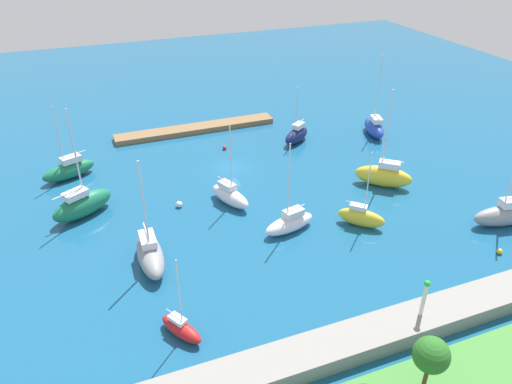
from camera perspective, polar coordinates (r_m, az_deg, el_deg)
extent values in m
plane|color=#19567F|center=(69.46, -3.00, 2.81)|extent=(160.00, 160.00, 0.00)
cube|color=olive|center=(81.67, -6.99, 7.32)|extent=(26.25, 3.06, 0.83)
cube|color=gray|center=(43.72, 12.38, -16.29)|extent=(65.60, 3.56, 1.57)
cylinder|color=silver|center=(44.85, 18.89, -11.81)|extent=(0.36, 0.36, 3.20)
sphere|color=green|center=(43.68, 19.29, -9.99)|extent=(0.56, 0.56, 0.56)
cylinder|color=brown|center=(40.47, 19.19, -19.30)|extent=(0.32, 0.32, 2.33)
sphere|color=#286B23|center=(39.04, 19.70, -17.40)|extent=(2.71, 2.71, 2.71)
ellipsoid|color=yellow|center=(66.39, 14.55, 1.77)|extent=(7.00, 6.48, 2.77)
cube|color=silver|center=(65.54, 15.26, 3.08)|extent=(2.86, 2.72, 0.85)
cylinder|color=silver|center=(63.64, 14.98, 7.01)|extent=(0.18, 0.18, 10.33)
cylinder|color=silver|center=(65.28, 15.67, 3.47)|extent=(2.14, 1.88, 0.14)
ellipsoid|color=#19724C|center=(70.94, -20.93, 2.33)|extent=(7.57, 4.77, 2.21)
cube|color=silver|center=(70.47, -20.73, 3.58)|extent=(2.92, 2.22, 0.84)
cylinder|color=silver|center=(68.73, -21.98, 6.04)|extent=(0.17, 0.17, 8.16)
cylinder|color=silver|center=(70.43, -20.35, 4.16)|extent=(2.97, 1.28, 0.14)
ellipsoid|color=gray|center=(51.70, -12.18, -7.18)|extent=(2.69, 7.84, 2.33)
cube|color=silver|center=(51.28, -12.48, -5.39)|extent=(1.58, 2.83, 0.80)
cylinder|color=silver|center=(47.98, -12.88, -1.68)|extent=(0.19, 0.19, 9.81)
cylinder|color=silver|center=(51.51, -12.67, -4.49)|extent=(0.21, 3.34, 0.15)
ellipsoid|color=white|center=(60.59, -3.02, -0.52)|extent=(4.21, 6.68, 2.05)
cube|color=silver|center=(60.24, -3.37, 0.78)|extent=(1.96, 2.58, 0.69)
cylinder|color=silver|center=(57.85, -2.96, 3.82)|extent=(0.15, 0.15, 8.44)
cylinder|color=silver|center=(60.33, -3.69, 1.36)|extent=(1.10, 2.52, 0.12)
ellipsoid|color=red|center=(44.06, -8.67, -15.47)|extent=(3.50, 4.68, 1.46)
cube|color=silver|center=(43.61, -9.11, -14.39)|extent=(1.56, 1.85, 0.38)
cylinder|color=silver|center=(41.06, -8.90, -11.56)|extent=(0.11, 0.11, 6.87)
cylinder|color=silver|center=(43.58, -9.49, -13.84)|extent=(1.04, 1.73, 0.09)
ellipsoid|color=#141E4C|center=(76.96, 4.72, 6.55)|extent=(5.86, 4.83, 2.26)
cube|color=silver|center=(76.73, 4.95, 7.69)|extent=(2.37, 2.13, 0.76)
cylinder|color=silver|center=(75.04, 4.75, 9.59)|extent=(0.14, 0.14, 6.66)
cylinder|color=silver|center=(76.92, 5.15, 8.16)|extent=(2.10, 1.45, 0.11)
ellipsoid|color=#2347B2|center=(81.65, 13.55, 7.27)|extent=(3.97, 7.09, 2.39)
cube|color=silver|center=(80.59, 13.81, 8.17)|extent=(1.97, 2.70, 0.81)
cylinder|color=silver|center=(79.75, 14.03, 11.59)|extent=(0.16, 0.16, 10.39)
cylinder|color=silver|center=(79.89, 13.98, 8.38)|extent=(0.87, 2.83, 0.13)
ellipsoid|color=yellow|center=(57.66, 12.11, -2.94)|extent=(4.93, 4.95, 2.14)
cube|color=silver|center=(57.01, 11.83, -1.72)|extent=(2.04, 2.04, 0.56)
cylinder|color=silver|center=(55.22, 12.91, 1.11)|extent=(0.13, 0.13, 7.33)
cylinder|color=silver|center=(56.85, 11.47, -1.26)|extent=(1.66, 1.67, 0.10)
ellipsoid|color=#19724C|center=(61.58, -19.49, -1.46)|extent=(7.99, 6.00, 2.79)
cube|color=silver|center=(60.46, -20.26, -0.25)|extent=(3.18, 2.70, 0.77)
cylinder|color=silver|center=(58.71, -20.28, 4.23)|extent=(0.18, 0.18, 10.53)
cylinder|color=silver|center=(59.85, -21.07, -0.15)|extent=(3.41, 1.98, 0.15)
ellipsoid|color=gray|center=(63.23, 26.82, -2.48)|extent=(7.72, 3.55, 2.45)
cube|color=silver|center=(62.77, 27.61, -1.11)|extent=(2.88, 1.80, 0.95)
ellipsoid|color=white|center=(55.73, 3.90, -3.72)|extent=(6.70, 3.46, 1.84)
cube|color=silver|center=(55.27, 4.37, -2.42)|extent=(2.52, 1.74, 0.80)
cylinder|color=silver|center=(52.68, 3.83, 1.13)|extent=(0.15, 0.15, 9.16)
cylinder|color=silver|center=(55.17, 4.69, -1.82)|extent=(2.35, 0.64, 0.12)
sphere|color=yellow|center=(58.53, 26.45, -6.19)|extent=(0.61, 0.61, 0.61)
sphere|color=red|center=(74.81, -3.68, 5.16)|extent=(0.60, 0.60, 0.60)
sphere|color=white|center=(60.87, -8.93, -1.42)|extent=(0.78, 0.78, 0.78)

